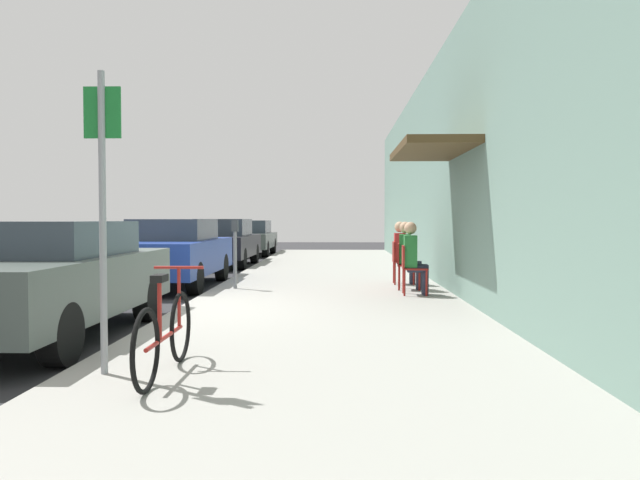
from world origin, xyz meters
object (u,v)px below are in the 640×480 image
Objects in this scene: cafe_chair_0 at (410,266)px; cafe_chair_2 at (400,260)px; parked_car_1 at (173,252)px; bicycle_0 at (165,334)px; street_sign at (103,198)px; parked_car_2 at (223,242)px; seated_patron_0 at (414,255)px; parked_car_3 at (250,237)px; parked_car_0 at (47,277)px; seated_patron_1 at (408,253)px; cafe_chair_1 at (405,263)px; seated_patron_2 at (403,250)px; parking_meter at (235,249)px.

cafe_chair_2 is at bearing 90.00° from cafe_chair_0.
parked_car_1 is 8.15m from bicycle_0.
street_sign is 1.52× the size of bicycle_0.
parked_car_2 reaches higher than seated_patron_0.
parked_car_3 is 12.96m from cafe_chair_2.
parked_car_0 is 2.74m from street_sign.
parked_car_0 is 5.06× the size of cafe_chair_0.
cafe_chair_0 is 1.00× the size of cafe_chair_2.
street_sign reaches higher than cafe_chair_2.
parked_car_1 is 1.69× the size of street_sign.
seated_patron_1 reaches higher than bicycle_0.
parked_car_3 is 14.64m from cafe_chair_0.
seated_patron_0 is (4.87, -13.83, 0.09)m from parked_car_3.
cafe_chair_0 is at bearing 176.88° from seated_patron_0.
seated_patron_1 is (4.87, -1.37, 0.06)m from parked_car_1.
seated_patron_1 is at bearing 62.43° from street_sign.
seated_patron_0 is at bearing 63.64° from bicycle_0.
cafe_chair_2 is (-0.06, 0.99, -0.19)m from seated_patron_1.
cafe_chair_2 is at bearing 91.91° from seated_patron_0.
parked_car_0 reaches higher than bicycle_0.
street_sign is at bearing -113.98° from cafe_chair_2.
cafe_chair_1 is (4.81, -13.01, -0.10)m from parked_car_3.
seated_patron_2 is (0.06, -0.00, 0.19)m from cafe_chair_2.
seated_patron_0 is at bearing -90.00° from seated_patron_2.
parked_car_0 is at bearing -90.00° from parked_car_3.
parked_car_2 is 2.57× the size of bicycle_0.
parking_meter reaches higher than seated_patron_2.
parked_car_1 reaches higher than bicycle_0.
seated_patron_2 is (-0.00, 0.99, 0.00)m from seated_patron_1.
parked_car_3 is at bearing 95.98° from bicycle_0.
parking_meter is 0.77× the size of bicycle_0.
cafe_chair_2 is at bearing 66.02° from street_sign.
bicycle_0 is 1.97× the size of cafe_chair_1.
seated_patron_1 is (3.32, -0.08, -0.07)m from parking_meter.
parked_car_2 reaches higher than parking_meter.
cafe_chair_0 is at bearing 59.60° from street_sign.
cafe_chair_1 is at bearing -89.97° from cafe_chair_2.
cafe_chair_1 is 0.20m from seated_patron_1.
parked_car_2 is 1.00× the size of parked_car_3.
cafe_chair_2 is (-0.06, 1.80, -0.19)m from seated_patron_0.
seated_patron_1 is at bearing -15.71° from parked_car_1.
parked_car_1 is at bearing 175.48° from seated_patron_2.
street_sign is at bearing -85.60° from parked_car_3.
parked_car_0 reaches higher than cafe_chair_0.
parked_car_3 and seated_patron_0 have the same top height.
seated_patron_1 is at bearing 41.77° from parked_car_0.
cafe_chair_0 is (4.81, -2.18, -0.13)m from parked_car_1.
street_sign is 2.99× the size of cafe_chair_2.
parking_meter is (1.55, -7.09, 0.14)m from parked_car_2.
cafe_chair_0 is (2.76, 5.70, 0.14)m from bicycle_0.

